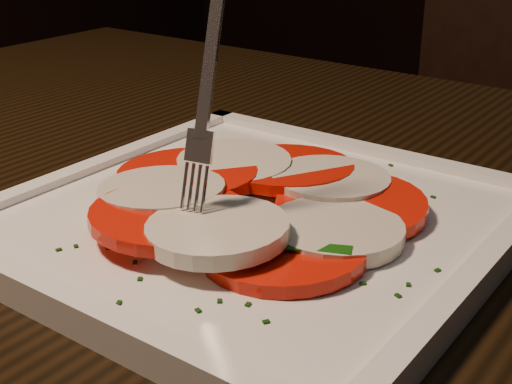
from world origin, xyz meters
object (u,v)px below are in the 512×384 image
Objects in this scene: table at (254,290)px; plate at (256,223)px; chair at (503,151)px; fork at (214,75)px.

plate reaches higher than table.
table is at bearing 121.52° from plate.
chair is at bearing 87.14° from table.
fork is (0.03, -0.10, 0.21)m from table.
plate is at bearing -58.48° from table.
plate is 0.11m from fork.
chair is at bearing 90.44° from plate.
table is 0.14m from plate.
chair is (0.04, 0.80, -0.12)m from table.
plate is (0.05, -0.08, 0.11)m from table.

